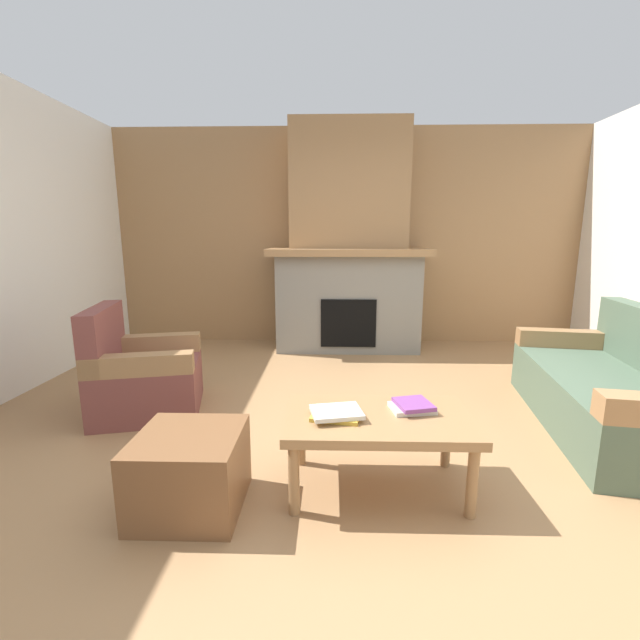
{
  "coord_description": "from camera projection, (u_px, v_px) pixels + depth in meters",
  "views": [
    {
      "loc": [
        -0.19,
        -2.59,
        1.38
      ],
      "look_at": [
        -0.3,
        1.06,
        0.65
      ],
      "focal_mm": 23.78,
      "sensor_mm": 36.0,
      "label": 1
    }
  ],
  "objects": [
    {
      "name": "wall_back_wood_panel",
      "position": [
        347.0,
        238.0,
        5.48
      ],
      "size": [
        6.0,
        0.12,
        2.7
      ],
      "primitive_type": "cube",
      "color": "#997047",
      "rests_on": "ground"
    },
    {
      "name": "ottoman",
      "position": [
        190.0,
        471.0,
        2.16
      ],
      "size": [
        0.52,
        0.52,
        0.4
      ],
      "primitive_type": "cube",
      "color": "brown",
      "rests_on": "ground"
    },
    {
      "name": "book_stack_center",
      "position": [
        413.0,
        406.0,
        2.34
      ],
      "size": [
        0.26,
        0.23,
        0.05
      ],
      "color": "beige",
      "rests_on": "coffee_table"
    },
    {
      "name": "fireplace",
      "position": [
        348.0,
        254.0,
        5.15
      ],
      "size": [
        1.9,
        0.82,
        2.7
      ],
      "color": "gray",
      "rests_on": "ground"
    },
    {
      "name": "armchair",
      "position": [
        142.0,
        376.0,
        3.34
      ],
      "size": [
        0.91,
        0.91,
        0.85
      ],
      "color": "brown",
      "rests_on": "ground"
    },
    {
      "name": "couch",
      "position": [
        617.0,
        392.0,
        3.03
      ],
      "size": [
        1.12,
        1.91,
        0.85
      ],
      "color": "#4C604C",
      "rests_on": "ground"
    },
    {
      "name": "book_stack_near_edge",
      "position": [
        336.0,
        414.0,
        2.24
      ],
      "size": [
        0.3,
        0.25,
        0.04
      ],
      "color": "gold",
      "rests_on": "coffee_table"
    },
    {
      "name": "coffee_table",
      "position": [
        378.0,
        424.0,
        2.29
      ],
      "size": [
        1.0,
        0.6,
        0.43
      ],
      "color": "#997047",
      "rests_on": "ground"
    },
    {
      "name": "ground",
      "position": [
        360.0,
        448.0,
        2.8
      ],
      "size": [
        9.0,
        9.0,
        0.0
      ],
      "primitive_type": "plane",
      "color": "#9E754C"
    }
  ]
}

